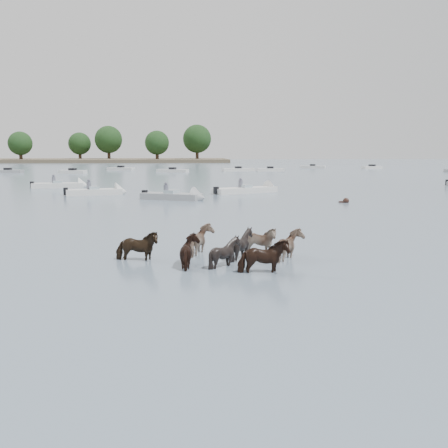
{
  "coord_description": "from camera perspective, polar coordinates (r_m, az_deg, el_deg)",
  "views": [
    {
      "loc": [
        -3.34,
        -15.27,
        3.65
      ],
      "look_at": [
        -2.0,
        2.3,
        1.1
      ],
      "focal_mm": 40.89,
      "sensor_mm": 36.0,
      "label": 1
    }
  ],
  "objects": [
    {
      "name": "pony_herd",
      "position": [
        16.94,
        0.26,
        -2.88
      ],
      "size": [
        6.52,
        4.11,
        1.28
      ],
      "color": "black",
      "rests_on": "ground"
    },
    {
      "name": "swimming_pony",
      "position": [
        36.96,
        13.41,
        2.5
      ],
      "size": [
        0.72,
        0.44,
        0.44
      ],
      "color": "black",
      "rests_on": "ground"
    },
    {
      "name": "motorboat_f",
      "position": [
        52.89,
        -17.24,
        4.15
      ],
      "size": [
        5.56,
        2.25,
        1.92
      ],
      "rotation": [
        0.0,
        0.0,
        0.12
      ],
      "color": "silver",
      "rests_on": "ground"
    },
    {
      "name": "motorboat_b",
      "position": [
        38.11,
        -4.89,
        3.05
      ],
      "size": [
        5.19,
        3.51,
        1.92
      ],
      "rotation": [
        0.0,
        0.0,
        -0.43
      ],
      "color": "gray",
      "rests_on": "ground"
    },
    {
      "name": "motorboat_c",
      "position": [
        44.72,
        3.23,
        3.82
      ],
      "size": [
        6.37,
        4.46,
        1.92
      ],
      "rotation": [
        0.0,
        0.0,
        0.5
      ],
      "color": "silver",
      "rests_on": "ground"
    },
    {
      "name": "distant_flotilla",
      "position": [
        90.63,
        -3.18,
        6.07
      ],
      "size": [
        105.79,
        29.09,
        0.93
      ],
      "color": "silver",
      "rests_on": "ground"
    },
    {
      "name": "ground",
      "position": [
        16.05,
        7.8,
        -4.99
      ],
      "size": [
        400.0,
        400.0,
        0.0
      ],
      "primitive_type": "plane",
      "color": "slate",
      "rests_on": "ground"
    },
    {
      "name": "motorboat_a",
      "position": [
        43.76,
        -13.38,
        3.52
      ],
      "size": [
        5.19,
        2.86,
        1.92
      ],
      "rotation": [
        0.0,
        0.0,
        0.27
      ],
      "color": "silver",
      "rests_on": "ground"
    }
  ]
}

